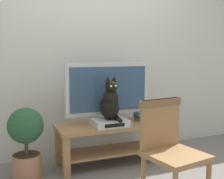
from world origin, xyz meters
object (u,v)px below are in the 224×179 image
Objects in this scene: tv at (108,91)px; potted_plant at (26,139)px; tv_stand at (110,135)px; cat at (110,103)px; media_box at (109,122)px; wooden_chair at (169,146)px; book_stack at (144,116)px.

tv reaches higher than potted_plant.
tv_stand is 0.40m from cat.
wooden_chair is at bearing -82.67° from media_box.
book_stack is (0.43, 0.01, 0.19)m from tv_stand.
cat is 0.67× the size of potted_plant.
tv is 0.53m from book_stack.
wooden_chair reaches higher than media_box.
book_stack is at bearing 1.81° from potted_plant.
tv_stand is 0.50m from tv.
tv_stand is at bearing 94.32° from wooden_chair.
potted_plant is at bearing 134.20° from wooden_chair.
media_box is 0.49m from book_stack.
media_box is at bearing -3.69° from potted_plant.
cat is 2.05× the size of book_stack.
tv is at bearing 5.78° from potted_plant.
tv_stand is 1.07m from wooden_chair.
media_box is 0.87m from potted_plant.
cat reaches higher than wooden_chair.
book_stack is (0.35, 1.06, 0.00)m from wooden_chair.
book_stack is at bearing -6.56° from tv.
potted_plant is at bearing 176.31° from media_box.
wooden_chair is at bearing -82.60° from cat.
wooden_chair is 1.43m from potted_plant.
tv is 2.06× the size of cat.
media_box is (-0.04, -0.15, -0.32)m from tv.
tv is 0.36m from media_box.
cat reaches higher than media_box.
cat is (-0.04, -0.16, -0.11)m from tv.
tv_stand is at bearing -90.02° from tv.
wooden_chair is at bearing -85.68° from tv_stand.
book_stack is at bearing 1.62° from tv_stand.
potted_plant is (-1.34, -0.04, -0.11)m from book_stack.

